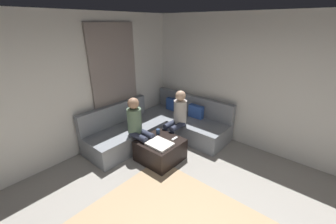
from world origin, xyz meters
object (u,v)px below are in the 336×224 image
at_px(game_remote, 175,139).
at_px(person_on_couch_side, 138,125).
at_px(person_on_couch_back, 177,116).
at_px(ottoman, 160,150).
at_px(sectional_couch, 160,127).
at_px(coffee_mug, 158,131).

distance_m(game_remote, person_on_couch_side, 0.75).
bearing_deg(game_remote, person_on_couch_back, 123.42).
distance_m(ottoman, person_on_couch_side, 0.64).
distance_m(person_on_couch_back, person_on_couch_side, 0.90).
bearing_deg(game_remote, person_on_couch_side, -148.86).
xyz_separation_m(sectional_couch, ottoman, (0.58, -0.63, -0.07)).
relative_size(sectional_couch, person_on_couch_side, 2.12).
relative_size(coffee_mug, person_on_couch_side, 0.08).
distance_m(coffee_mug, person_on_couch_side, 0.44).
bearing_deg(game_remote, sectional_couch, 151.45).
xyz_separation_m(sectional_couch, game_remote, (0.76, -0.41, 0.15)).
distance_m(sectional_couch, coffee_mug, 0.61).
relative_size(sectional_couch, person_on_couch_back, 2.12).
xyz_separation_m(sectional_couch, coffee_mug, (0.36, -0.45, 0.19)).
bearing_deg(person_on_couch_side, sectional_couch, -169.36).
bearing_deg(person_on_couch_back, game_remote, 123.42).
xyz_separation_m(sectional_couch, person_on_couch_side, (0.15, -0.79, 0.38)).
bearing_deg(coffee_mug, ottoman, -39.29).
bearing_deg(person_on_couch_back, coffee_mug, 80.01).
bearing_deg(sectional_couch, ottoman, -47.46).
distance_m(sectional_couch, person_on_couch_side, 0.88).
height_order(sectional_couch, coffee_mug, sectional_couch).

